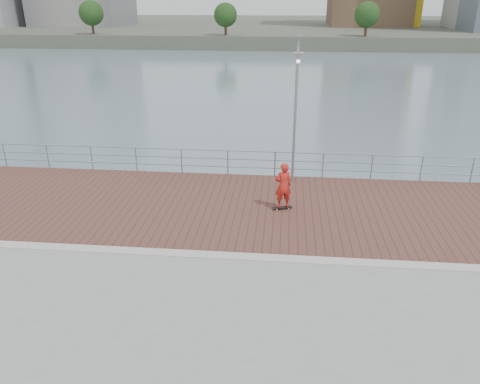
{
  "coord_description": "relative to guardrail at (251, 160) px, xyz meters",
  "views": [
    {
      "loc": [
        1.39,
        -12.15,
        7.3
      ],
      "look_at": [
        0.0,
        2.0,
        1.3
      ],
      "focal_mm": 35.0,
      "sensor_mm": 36.0,
      "label": 1
    }
  ],
  "objects": [
    {
      "name": "water",
      "position": [
        -0.0,
        -7.0,
        -2.69
      ],
      "size": [
        400.0,
        400.0,
        0.0
      ],
      "primitive_type": "plane",
      "color": "slate",
      "rests_on": "ground"
    },
    {
      "name": "shoreline_trees",
      "position": [
        7.51,
        70.0,
        3.79
      ],
      "size": [
        145.16,
        5.2,
        6.94
      ],
      "color": "#473323",
      "rests_on": "far_shore"
    },
    {
      "name": "guardrail",
      "position": [
        0.0,
        0.0,
        0.0
      ],
      "size": [
        39.06,
        0.06,
        1.13
      ],
      "color": "#8C9EA8",
      "rests_on": "brick_lane"
    },
    {
      "name": "skateboarder",
      "position": [
        1.41,
        -3.44,
        0.27
      ],
      "size": [
        0.72,
        0.58,
        1.71
      ],
      "primitive_type": "imported",
      "rotation": [
        0.0,
        0.0,
        3.45
      ],
      "color": "red",
      "rests_on": "skateboard"
    },
    {
      "name": "far_shore",
      "position": [
        -0.0,
        115.5,
        -1.44
      ],
      "size": [
        320.0,
        95.0,
        2.5
      ],
      "primitive_type": "cube",
      "color": "#4C5142",
      "rests_on": "ground"
    },
    {
      "name": "brick_lane",
      "position": [
        -0.0,
        -3.4,
        -0.68
      ],
      "size": [
        40.0,
        6.8,
        0.02
      ],
      "primitive_type": "cube",
      "color": "brown",
      "rests_on": "seawall"
    },
    {
      "name": "curb",
      "position": [
        -0.0,
        -7.0,
        -0.66
      ],
      "size": [
        40.0,
        0.4,
        0.06
      ],
      "primitive_type": "cube",
      "color": "#B7B5AD",
      "rests_on": "seawall"
    },
    {
      "name": "skateboard",
      "position": [
        1.41,
        -3.44,
        -0.61
      ],
      "size": [
        0.73,
        0.39,
        0.08
      ],
      "rotation": [
        0.0,
        0.0,
        0.31
      ],
      "color": "black",
      "rests_on": "brick_lane"
    },
    {
      "name": "street_lamp",
      "position": [
        1.79,
        -0.91,
        3.34
      ],
      "size": [
        0.41,
        1.2,
        5.67
      ],
      "color": "gray",
      "rests_on": "brick_lane"
    }
  ]
}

